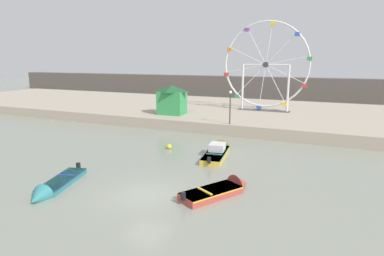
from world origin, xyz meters
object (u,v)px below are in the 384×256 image
Objects in this scene: motorboat_faded_red at (224,189)px; promenade_lamp_near at (230,102)px; motorboat_mustard_yellow at (218,150)px; ferris_wheel_white_frame at (266,66)px; carnival_booth_green_kiosk at (172,99)px; motorboat_teal_painted at (53,187)px; mooring_buoy_orange at (169,146)px.

promenade_lamp_near is at bearing 46.76° from motorboat_faded_red.
motorboat_mustard_yellow is at bearing -80.35° from promenade_lamp_near.
ferris_wheel_white_frame is at bearing 37.03° from motorboat_faded_red.
carnival_booth_green_kiosk reaches higher than motorboat_mustard_yellow.
ferris_wheel_white_frame is (0.23, 17.43, 6.67)m from motorboat_mustard_yellow.
motorboat_faded_red is at bearing -83.70° from ferris_wheel_white_frame.
ferris_wheel_white_frame is at bearing 150.46° from motorboat_teal_painted.
motorboat_teal_painted is 1.55× the size of carnival_booth_green_kiosk.
promenade_lamp_near is at bearing 65.25° from mooring_buoy_orange.
motorboat_mustard_yellow is 7.71m from promenade_lamp_near.
promenade_lamp_near reaches higher than motorboat_mustard_yellow.
carnival_booth_green_kiosk is at bearing 35.29° from motorboat_mustard_yellow.
ferris_wheel_white_frame is 3.21× the size of carnival_booth_green_kiosk.
motorboat_mustard_yellow is 14.18m from carnival_booth_green_kiosk.
carnival_booth_green_kiosk is at bearing -143.15° from ferris_wheel_white_frame.
motorboat_faded_red is 0.42× the size of ferris_wheel_white_frame.
motorboat_mustard_yellow is 4.53m from mooring_buoy_orange.
promenade_lamp_near is (-1.41, -10.53, -3.44)m from ferris_wheel_white_frame.
motorboat_mustard_yellow reaches higher than mooring_buoy_orange.
motorboat_mustard_yellow is 14.42× the size of mooring_buoy_orange.
motorboat_faded_red is at bearing 95.73° from motorboat_teal_painted.
promenade_lamp_near reaches higher than motorboat_faded_red.
carnival_booth_green_kiosk reaches higher than motorboat_faded_red.
carnival_booth_green_kiosk is 1.03× the size of promenade_lamp_near.
carnival_booth_green_kiosk reaches higher than promenade_lamp_near.
carnival_booth_green_kiosk is 11.94m from mooring_buoy_orange.
promenade_lamp_near is 7.89× the size of mooring_buoy_orange.
promenade_lamp_near is (-4.17, 14.52, 3.30)m from motorboat_faded_red.
motorboat_mustard_yellow is 13.26m from motorboat_teal_painted.
promenade_lamp_near is 8.64m from mooring_buoy_orange.
motorboat_faded_red reaches higher than motorboat_teal_painted.
ferris_wheel_white_frame reaches higher than motorboat_faded_red.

